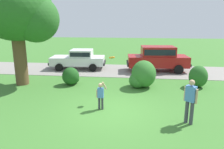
{
  "coord_description": "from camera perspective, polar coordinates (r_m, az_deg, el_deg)",
  "views": [
    {
      "loc": [
        0.98,
        -8.76,
        3.85
      ],
      "look_at": [
        -0.27,
        2.1,
        1.1
      ],
      "focal_mm": 34.75,
      "sensor_mm": 36.0,
      "label": 1
    }
  ],
  "objects": [
    {
      "name": "oak_tree_large",
      "position": [
        14.01,
        -23.18,
        14.65
      ],
      "size": [
        4.64,
        4.25,
        6.26
      ],
      "color": "brown",
      "rests_on": "ground"
    },
    {
      "name": "child_thrower",
      "position": [
        9.52,
        -2.99,
        -5.12
      ],
      "size": [
        0.46,
        0.26,
        1.29
      ],
      "color": "#383842",
      "rests_on": "ground"
    },
    {
      "name": "shrub_centre",
      "position": [
        13.67,
        21.64,
        -0.64
      ],
      "size": [
        1.07,
        1.13,
        1.29
      ],
      "color": "#286023",
      "rests_on": "ground"
    },
    {
      "name": "parked_sedan",
      "position": [
        17.68,
        -8.64,
        4.19
      ],
      "size": [
        4.53,
        2.35,
        1.56
      ],
      "color": "white",
      "rests_on": "ground"
    },
    {
      "name": "parked_suv",
      "position": [
        16.99,
        11.92,
        4.44
      ],
      "size": [
        4.83,
        2.39,
        1.92
      ],
      "color": "maroon",
      "rests_on": "ground"
    },
    {
      "name": "ground_plane",
      "position": [
        9.62,
        0.17,
        -9.48
      ],
      "size": [
        80.0,
        80.0,
        0.0
      ],
      "primitive_type": "plane",
      "color": "#3D752D"
    },
    {
      "name": "frisbee",
      "position": [
        10.21,
        -0.03,
        4.48
      ],
      "size": [
        0.29,
        0.27,
        0.17
      ],
      "color": "orange"
    },
    {
      "name": "shrub_centre_left",
      "position": [
        12.77,
        8.01,
        -0.17
      ],
      "size": [
        1.56,
        1.63,
        1.59
      ],
      "color": "#33702B",
      "rests_on": "ground"
    },
    {
      "name": "shrub_near_tree",
      "position": [
        13.46,
        -10.67,
        -0.56
      ],
      "size": [
        1.03,
        1.13,
        1.08
      ],
      "color": "#1E511C",
      "rests_on": "ground"
    },
    {
      "name": "driveway_strip",
      "position": [
        17.0,
        3.09,
        1.06
      ],
      "size": [
        28.0,
        4.4,
        0.02
      ],
      "primitive_type": "cube",
      "color": "gray",
      "rests_on": "ground"
    },
    {
      "name": "adult_onlooker",
      "position": [
        8.64,
        19.92,
        -6.15
      ],
      "size": [
        0.43,
        0.4,
        1.74
      ],
      "color": "#3F3F4C",
      "rests_on": "ground"
    }
  ]
}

